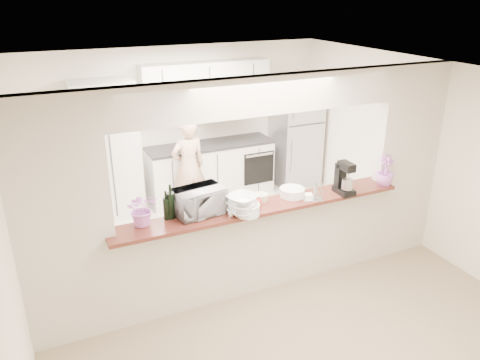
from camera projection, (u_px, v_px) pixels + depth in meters
floor at (259, 286)px, 5.59m from camera, size 6.00×6.00×0.00m
tile_overlay at (212, 230)px, 6.89m from camera, size 5.00×2.90×0.01m
partition at (261, 171)px, 5.03m from camera, size 5.00×0.15×2.50m
bar_counter at (260, 244)px, 5.37m from camera, size 3.40×0.38×1.09m
kitchen_cabinets at (172, 146)px, 7.44m from camera, size 3.15×0.62×2.25m
refrigerator at (295, 138)px, 8.29m from camera, size 0.75×0.70×1.70m
flower_left at (142, 209)px, 4.65m from camera, size 0.33×0.29×0.35m
wine_bottle_a at (166, 208)px, 4.79m from camera, size 0.06×0.06×0.32m
wine_bottle_b at (171, 205)px, 4.80m from camera, size 0.08×0.08×0.38m
toaster_oven at (199, 201)px, 4.90m from camera, size 0.56×0.42×0.28m
serving_bowls at (242, 206)px, 4.88m from camera, size 0.39×0.39×0.22m
plate_stack_a at (248, 210)px, 4.90m from camera, size 0.26×0.26×0.12m
plate_stack_b at (292, 192)px, 5.35m from camera, size 0.28×0.28×0.10m
red_bowl at (255, 203)px, 5.11m from camera, size 0.15×0.15×0.07m
tan_bowl at (261, 197)px, 5.25m from camera, size 0.16×0.16×0.08m
utensil_caddy at (313, 192)px, 5.24m from camera, size 0.26×0.20×0.21m
stand_mixer at (344, 179)px, 5.39m from camera, size 0.17×0.27×0.38m
flower_right at (385, 170)px, 5.60m from camera, size 0.24×0.24×0.38m
person at (189, 167)px, 7.22m from camera, size 0.57×0.40×1.50m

